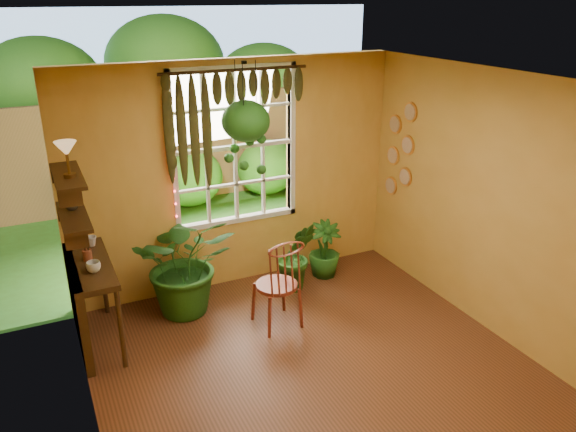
# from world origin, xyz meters

# --- Properties ---
(floor) EXTENTS (4.50, 4.50, 0.00)m
(floor) POSITION_xyz_m (0.00, 0.00, 0.00)
(floor) COLOR brown
(floor) RESTS_ON ground
(ceiling) EXTENTS (4.50, 4.50, 0.00)m
(ceiling) POSITION_xyz_m (0.00, 0.00, 2.70)
(ceiling) COLOR white
(ceiling) RESTS_ON wall_back
(wall_back) EXTENTS (4.00, 0.00, 4.00)m
(wall_back) POSITION_xyz_m (0.00, 2.25, 1.35)
(wall_back) COLOR gold
(wall_back) RESTS_ON floor
(wall_left) EXTENTS (0.00, 4.50, 4.50)m
(wall_left) POSITION_xyz_m (-2.00, 0.00, 1.35)
(wall_left) COLOR gold
(wall_left) RESTS_ON floor
(wall_right) EXTENTS (0.00, 4.50, 4.50)m
(wall_right) POSITION_xyz_m (2.00, 0.00, 1.35)
(wall_right) COLOR gold
(wall_right) RESTS_ON floor
(window) EXTENTS (1.52, 0.10, 1.86)m
(window) POSITION_xyz_m (0.00, 2.28, 1.70)
(window) COLOR white
(window) RESTS_ON wall_back
(valance_vine) EXTENTS (1.70, 0.12, 1.10)m
(valance_vine) POSITION_xyz_m (-0.08, 2.16, 2.28)
(valance_vine) COLOR #3B2510
(valance_vine) RESTS_ON window
(string_lights) EXTENTS (0.03, 0.03, 1.54)m
(string_lights) POSITION_xyz_m (-0.76, 2.19, 1.75)
(string_lights) COLOR #FF2633
(string_lights) RESTS_ON window
(wall_plates) EXTENTS (0.04, 0.32, 1.10)m
(wall_plates) POSITION_xyz_m (1.98, 1.79, 1.55)
(wall_plates) COLOR beige
(wall_plates) RESTS_ON wall_right
(counter_ledge) EXTENTS (0.40, 1.20, 0.90)m
(counter_ledge) POSITION_xyz_m (-1.91, 1.60, 0.55)
(counter_ledge) COLOR #3B2510
(counter_ledge) RESTS_ON floor
(shelf_lower) EXTENTS (0.25, 0.90, 0.04)m
(shelf_lower) POSITION_xyz_m (-1.88, 1.60, 1.40)
(shelf_lower) COLOR #3B2510
(shelf_lower) RESTS_ON wall_left
(shelf_upper) EXTENTS (0.25, 0.90, 0.04)m
(shelf_upper) POSITION_xyz_m (-1.88, 1.60, 1.80)
(shelf_upper) COLOR #3B2510
(shelf_upper) RESTS_ON wall_left
(backyard) EXTENTS (14.00, 10.00, 12.00)m
(backyard) POSITION_xyz_m (0.24, 6.87, 1.28)
(backyard) COLOR #2C5C1A
(backyard) RESTS_ON ground
(windsor_chair) EXTENTS (0.48, 0.51, 1.20)m
(windsor_chair) POSITION_xyz_m (-0.00, 1.08, 0.35)
(windsor_chair) COLOR maroon
(windsor_chair) RESTS_ON floor
(potted_plant_left) EXTENTS (1.27, 1.16, 1.20)m
(potted_plant_left) POSITION_xyz_m (-0.79, 1.79, 0.60)
(potted_plant_left) COLOR #164713
(potted_plant_left) RESTS_ON floor
(potted_plant_mid) EXTENTS (0.55, 0.48, 0.87)m
(potted_plant_mid) POSITION_xyz_m (0.53, 1.72, 0.44)
(potted_plant_mid) COLOR #164713
(potted_plant_mid) RESTS_ON floor
(potted_plant_right) EXTENTS (0.47, 0.47, 0.72)m
(potted_plant_right) POSITION_xyz_m (1.00, 1.89, 0.36)
(potted_plant_right) COLOR #164713
(potted_plant_right) RESTS_ON floor
(hanging_basket) EXTENTS (0.53, 0.53, 1.24)m
(hanging_basket) POSITION_xyz_m (0.03, 1.99, 1.99)
(hanging_basket) COLOR black
(hanging_basket) RESTS_ON ceiling
(cup_a) EXTENTS (0.15, 0.15, 0.11)m
(cup_a) POSITION_xyz_m (-1.78, 1.38, 0.95)
(cup_a) COLOR silver
(cup_a) RESTS_ON counter_ledge
(cup_b) EXTENTS (0.15, 0.15, 0.10)m
(cup_b) POSITION_xyz_m (-1.72, 2.00, 0.95)
(cup_b) COLOR beige
(cup_b) RESTS_ON counter_ledge
(brush_jar) EXTENTS (0.09, 0.09, 0.33)m
(brush_jar) POSITION_xyz_m (-1.80, 1.66, 1.03)
(brush_jar) COLOR brown
(brush_jar) RESTS_ON counter_ledge
(shelf_vase) EXTENTS (0.16, 0.16, 0.13)m
(shelf_vase) POSITION_xyz_m (-1.87, 1.75, 1.48)
(shelf_vase) COLOR #B2AD99
(shelf_vase) RESTS_ON shelf_lower
(tiffany_lamp) EXTENTS (0.20, 0.20, 0.33)m
(tiffany_lamp) POSITION_xyz_m (-1.86, 1.50, 2.06)
(tiffany_lamp) COLOR brown
(tiffany_lamp) RESTS_ON shelf_upper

